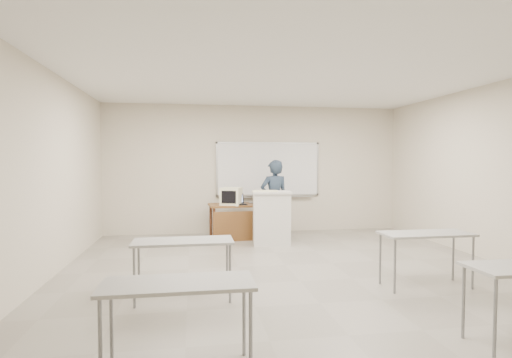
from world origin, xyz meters
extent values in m
cube|color=gray|center=(0.00, 0.00, -0.01)|extent=(7.00, 8.00, 0.01)
cube|color=white|center=(0.30, 3.97, 1.50)|extent=(2.40, 0.03, 1.20)
cube|color=#B7BABC|center=(0.30, 3.97, 2.12)|extent=(2.48, 0.04, 0.04)
cube|color=#B7BABC|center=(0.30, 3.97, 0.88)|extent=(2.48, 0.04, 0.04)
cube|color=#B7BABC|center=(-0.92, 3.97, 1.50)|extent=(0.04, 0.04, 1.28)
cube|color=#B7BABC|center=(1.52, 3.97, 1.50)|extent=(0.04, 0.04, 1.28)
cube|color=#B7BABC|center=(0.30, 3.92, 0.84)|extent=(2.16, 0.07, 0.02)
cube|color=gray|center=(-1.60, -0.50, 0.71)|extent=(1.20, 0.50, 0.03)
cylinder|color=slate|center=(-2.15, -0.70, 0.35)|extent=(0.03, 0.03, 0.70)
cylinder|color=slate|center=(-1.05, -0.70, 0.35)|extent=(0.03, 0.03, 0.70)
cylinder|color=slate|center=(-2.15, -0.30, 0.35)|extent=(0.03, 0.03, 0.70)
cylinder|color=slate|center=(-1.05, -0.30, 0.35)|extent=(0.03, 0.03, 0.70)
cube|color=gray|center=(1.60, -0.50, 0.71)|extent=(1.20, 0.50, 0.03)
cylinder|color=slate|center=(1.05, -0.70, 0.35)|extent=(0.03, 0.03, 0.70)
cylinder|color=slate|center=(2.15, -0.70, 0.35)|extent=(0.03, 0.03, 0.70)
cylinder|color=slate|center=(1.05, -0.30, 0.35)|extent=(0.03, 0.03, 0.70)
cylinder|color=slate|center=(2.15, -0.30, 0.35)|extent=(0.03, 0.03, 0.70)
cube|color=gray|center=(-1.60, -2.20, 0.71)|extent=(1.20, 0.50, 0.03)
cylinder|color=slate|center=(-2.15, -2.40, 0.35)|extent=(0.03, 0.03, 0.70)
cylinder|color=slate|center=(-1.05, -2.40, 0.35)|extent=(0.03, 0.03, 0.70)
cylinder|color=slate|center=(-2.15, -2.00, 0.35)|extent=(0.03, 0.03, 0.70)
cylinder|color=slate|center=(-1.05, -2.00, 0.35)|extent=(0.03, 0.03, 0.70)
cylinder|color=slate|center=(1.05, -2.40, 0.35)|extent=(0.03, 0.03, 0.70)
cylinder|color=slate|center=(1.05, -2.00, 0.35)|extent=(0.03, 0.03, 0.70)
cube|color=brown|center=(-0.40, 3.30, 0.73)|extent=(1.45, 0.73, 0.04)
cube|color=brown|center=(-0.40, 2.96, 0.32)|extent=(1.38, 0.03, 0.63)
cylinder|color=#4E2817|center=(-1.07, 3.00, 0.35)|extent=(0.06, 0.06, 0.71)
cylinder|color=#4E2817|center=(0.27, 3.00, 0.35)|extent=(0.06, 0.06, 0.71)
cylinder|color=#4E2817|center=(-1.07, 3.60, 0.35)|extent=(0.06, 0.06, 0.71)
cylinder|color=#4E2817|center=(0.27, 3.60, 0.35)|extent=(0.06, 0.06, 0.71)
cube|color=white|center=(0.09, 2.50, 0.52)|extent=(0.73, 0.52, 1.04)
cube|color=white|center=(0.09, 2.50, 1.06)|extent=(0.77, 0.56, 0.04)
cube|color=#ECEABE|center=(-0.65, 3.20, 0.93)|extent=(0.39, 0.41, 0.37)
cube|color=#ECEABE|center=(-0.65, 2.97, 0.93)|extent=(0.41, 0.04, 0.39)
cube|color=black|center=(-0.65, 2.95, 0.93)|extent=(0.31, 0.01, 0.27)
cube|color=black|center=(-0.50, 3.12, 0.76)|extent=(0.31, 0.23, 0.02)
cube|color=black|center=(-0.50, 3.11, 0.77)|extent=(0.25, 0.13, 0.01)
cube|color=black|center=(-0.50, 3.26, 0.87)|extent=(0.31, 0.07, 0.21)
cube|color=#94AAED|center=(-0.50, 3.25, 0.88)|extent=(0.26, 0.05, 0.16)
ellipsoid|color=#A2A3A8|center=(-0.20, 3.35, 0.77)|extent=(0.11, 0.10, 0.04)
cube|color=#ECEABE|center=(-0.06, 2.38, 1.09)|extent=(0.52, 0.26, 0.03)
imported|color=black|center=(0.25, 3.03, 0.86)|extent=(0.69, 0.52, 1.72)
camera|label=1|loc=(-1.48, -5.37, 1.68)|focal=28.00mm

